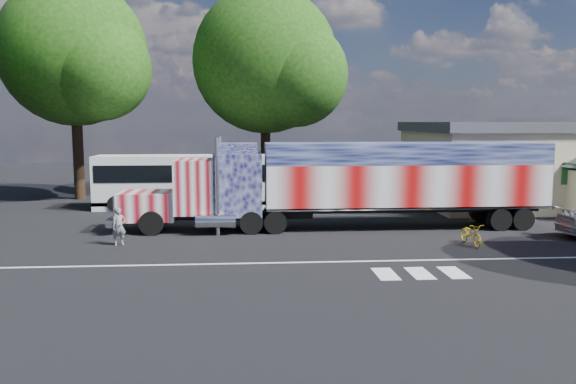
{
  "coord_description": "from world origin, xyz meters",
  "views": [
    {
      "loc": [
        -1.92,
        -23.29,
        5.19
      ],
      "look_at": [
        0.0,
        3.0,
        1.9
      ],
      "focal_mm": 35.0,
      "sensor_mm": 36.0,
      "label": 1
    }
  ],
  "objects": [
    {
      "name": "bicycle",
      "position": [
        7.54,
        -0.51,
        0.47
      ],
      "size": [
        0.77,
        1.84,
        0.94
      ],
      "primitive_type": "imported",
      "rotation": [
        0.0,
        0.0,
        0.08
      ],
      "color": "gold",
      "rests_on": "ground"
    },
    {
      "name": "tree_n_mid",
      "position": [
        -0.4,
        17.41,
        9.47
      ],
      "size": [
        10.82,
        10.31,
        14.68
      ],
      "color": "black",
      "rests_on": "ground"
    },
    {
      "name": "ground",
      "position": [
        0.0,
        0.0,
        0.0
      ],
      "size": [
        100.0,
        100.0,
        0.0
      ],
      "primitive_type": "plane",
      "color": "black"
    },
    {
      "name": "semi_truck",
      "position": [
        3.2,
        3.68,
        2.31
      ],
      "size": [
        21.09,
        3.33,
        4.5
      ],
      "color": "black",
      "rests_on": "ground"
    },
    {
      "name": "tree_nw_a",
      "position": [
        -13.12,
        15.41,
        9.66
      ],
      "size": [
        10.09,
        9.61,
        14.53
      ],
      "color": "black",
      "rests_on": "ground"
    },
    {
      "name": "lane_markings",
      "position": [
        1.71,
        -3.77,
        0.01
      ],
      "size": [
        30.0,
        2.67,
        0.01
      ],
      "color": "silver",
      "rests_on": "ground"
    },
    {
      "name": "woman",
      "position": [
        -7.36,
        0.55,
        0.8
      ],
      "size": [
        0.69,
        0.59,
        1.6
      ],
      "primitive_type": "imported",
      "rotation": [
        0.0,
        0.0,
        0.43
      ],
      "color": "slate",
      "rests_on": "ground"
    },
    {
      "name": "coach_bus",
      "position": [
        -5.49,
        10.88,
        1.66
      ],
      "size": [
        11.01,
        2.56,
        3.2
      ],
      "color": "white",
      "rests_on": "ground"
    }
  ]
}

